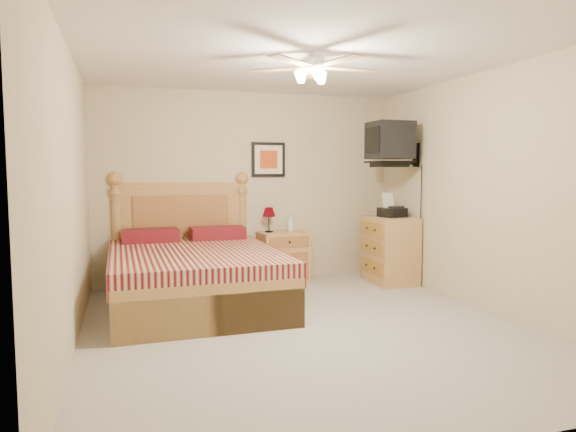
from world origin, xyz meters
The scene contains 17 objects.
floor centered at (0.00, 0.00, 0.00)m, with size 4.50×4.50×0.00m, color #A19C92.
ceiling centered at (0.00, 0.00, 2.50)m, with size 4.00×4.50×0.04m, color white.
wall_back centered at (0.00, 2.25, 1.25)m, with size 4.00×0.04×2.50m, color #C3B38F.
wall_front centered at (0.00, -2.25, 1.25)m, with size 4.00×0.04×2.50m, color #C3B38F.
wall_left centered at (-2.00, 0.00, 1.25)m, with size 0.04×4.50×2.50m, color #C3B38F.
wall_right centered at (2.00, 0.00, 1.25)m, with size 0.04×4.50×2.50m, color #C3B38F.
bed centered at (-0.88, 1.12, 0.73)m, with size 1.73×2.27×1.47m, color #9D6C44, non-canonical shape.
nightstand centered at (0.41, 2.00, 0.33)m, with size 0.61×0.46×0.66m, color tan.
table_lamp centered at (0.23, 2.07, 0.83)m, with size 0.18×0.18×0.33m, color #5F040E, non-canonical shape.
lotion_bottle centered at (0.52, 2.03, 0.79)m, with size 0.10×0.10×0.26m, color silver.
framed_picture centered at (0.27, 2.23, 1.62)m, with size 0.46×0.04×0.46m, color black.
dresser centered at (1.73, 1.53, 0.44)m, with size 0.51×0.74×0.87m, color #B27D45.
fax_machine centered at (1.74, 1.50, 1.03)m, with size 0.29×0.31×0.31m, color black, non-canonical shape.
magazine_lower centered at (1.66, 1.75, 0.88)m, with size 0.21×0.28×0.03m, color #BEB29B.
magazine_upper centered at (1.65, 1.78, 0.91)m, with size 0.20×0.27×0.02m, color gray.
wall_tv centered at (1.75, 1.34, 1.81)m, with size 0.56×0.46×0.58m, color black, non-canonical shape.
ceiling_fan centered at (0.00, -0.20, 2.36)m, with size 1.14×1.14×0.28m, color white, non-canonical shape.
Camera 1 is at (-1.58, -4.43, 1.47)m, focal length 32.00 mm.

